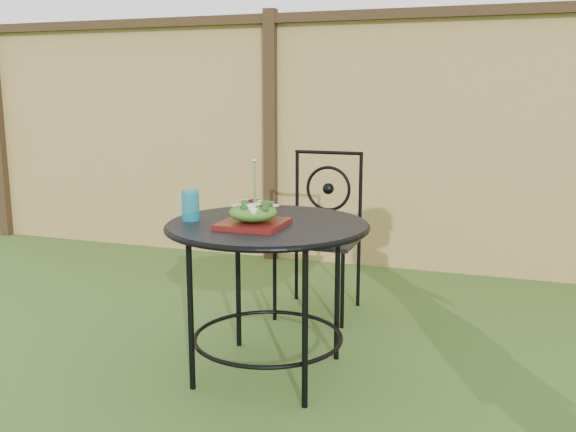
% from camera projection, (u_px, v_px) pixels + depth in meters
% --- Properties ---
extents(ground, '(60.00, 60.00, 0.00)m').
position_uv_depth(ground, '(384.00, 408.00, 2.68)').
color(ground, '#254917').
rests_on(ground, ground).
extents(fence, '(8.00, 0.12, 1.90)m').
position_uv_depth(fence, '(445.00, 142.00, 4.54)').
color(fence, tan).
rests_on(fence, ground).
extents(patio_table, '(0.92, 0.92, 0.72)m').
position_uv_depth(patio_table, '(268.00, 252.00, 2.91)').
color(patio_table, black).
rests_on(patio_table, ground).
extents(patio_chair, '(0.46, 0.46, 0.95)m').
position_uv_depth(patio_chair, '(321.00, 228.00, 3.80)').
color(patio_chair, black).
rests_on(patio_chair, ground).
extents(salad_plate, '(0.27, 0.27, 0.02)m').
position_uv_depth(salad_plate, '(253.00, 224.00, 2.79)').
color(salad_plate, '#47120A').
rests_on(salad_plate, patio_table).
extents(salad, '(0.21, 0.21, 0.08)m').
position_uv_depth(salad, '(253.00, 212.00, 2.78)').
color(salad, '#235614').
rests_on(salad, salad_plate).
extents(fork, '(0.01, 0.01, 0.18)m').
position_uv_depth(fork, '(255.00, 183.00, 2.75)').
color(fork, silver).
rests_on(fork, salad).
extents(drinking_glass, '(0.08, 0.08, 0.14)m').
position_uv_depth(drinking_glass, '(191.00, 205.00, 2.92)').
color(drinking_glass, '#0D749A').
rests_on(drinking_glass, patio_table).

